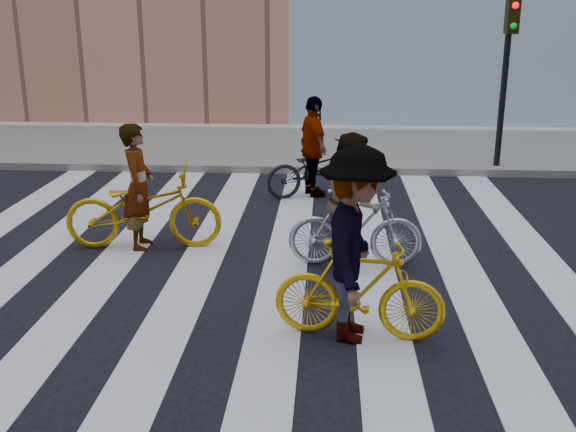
# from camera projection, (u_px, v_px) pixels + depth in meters

# --- Properties ---
(ground) EXTENTS (100.00, 100.00, 0.00)m
(ground) POSITION_uv_depth(u_px,v_px,m) (242.00, 267.00, 8.50)
(ground) COLOR black
(ground) RESTS_ON ground
(sidewalk_far) EXTENTS (100.00, 5.00, 0.15)m
(sidewalk_far) POSITION_uv_depth(u_px,v_px,m) (283.00, 146.00, 15.63)
(sidewalk_far) COLOR gray
(sidewalk_far) RESTS_ON ground
(zebra_crosswalk) EXTENTS (8.25, 10.00, 0.01)m
(zebra_crosswalk) POSITION_uv_depth(u_px,v_px,m) (242.00, 267.00, 8.49)
(zebra_crosswalk) COLOR silver
(zebra_crosswalk) RESTS_ON ground
(traffic_signal) EXTENTS (0.22, 0.42, 3.33)m
(traffic_signal) POSITION_uv_depth(u_px,v_px,m) (508.00, 55.00, 12.64)
(traffic_signal) COLOR black
(traffic_signal) RESTS_ON ground
(bike_yellow_left) EXTENTS (2.15, 0.92, 1.10)m
(bike_yellow_left) POSITION_uv_depth(u_px,v_px,m) (143.00, 209.00, 9.06)
(bike_yellow_left) COLOR #CA950B
(bike_yellow_left) RESTS_ON ground
(bike_silver_mid) EXTENTS (1.68, 0.48, 1.01)m
(bike_silver_mid) POSITION_uv_depth(u_px,v_px,m) (355.00, 228.00, 8.40)
(bike_silver_mid) COLOR #B4B4BE
(bike_silver_mid) RESTS_ON ground
(bike_yellow_right) EXTENTS (1.72, 0.68, 1.01)m
(bike_yellow_right) POSITION_uv_depth(u_px,v_px,m) (359.00, 290.00, 6.56)
(bike_yellow_right) COLOR #EBB30D
(bike_yellow_right) RESTS_ON ground
(bike_dark_rear) EXTENTS (1.89, 1.25, 0.94)m
(bike_dark_rear) POSITION_uv_depth(u_px,v_px,m) (316.00, 170.00, 11.59)
(bike_dark_rear) COLOR black
(bike_dark_rear) RESTS_ON ground
(rider_left) EXTENTS (0.46, 0.66, 1.71)m
(rider_left) POSITION_uv_depth(u_px,v_px,m) (138.00, 187.00, 8.97)
(rider_left) COLOR slate
(rider_left) RESTS_ON ground
(rider_mid) EXTENTS (0.65, 0.83, 1.71)m
(rider_mid) POSITION_uv_depth(u_px,v_px,m) (352.00, 201.00, 8.30)
(rider_mid) COLOR slate
(rider_mid) RESTS_ON ground
(rider_right) EXTENTS (0.87, 1.33, 1.94)m
(rider_right) POSITION_uv_depth(u_px,v_px,m) (356.00, 245.00, 6.42)
(rider_right) COLOR slate
(rider_right) RESTS_ON ground
(rider_rear) EXTENTS (0.77, 1.10, 1.73)m
(rider_rear) POSITION_uv_depth(u_px,v_px,m) (314.00, 147.00, 11.48)
(rider_rear) COLOR slate
(rider_rear) RESTS_ON ground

